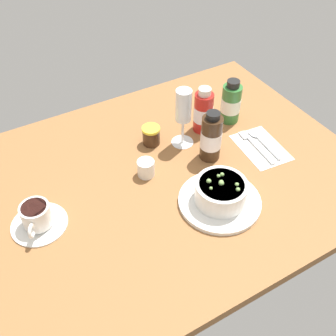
{
  "coord_description": "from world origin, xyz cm",
  "views": [
    {
      "loc": [
        -39.71,
        -70.18,
        80.08
      ],
      "look_at": [
        -1.63,
        -3.75,
        6.14
      ],
      "focal_mm": 42.81,
      "sensor_mm": 36.0,
      "label": 1
    }
  ],
  "objects": [
    {
      "name": "sauce_bottle_brown",
      "position": [
        14.67,
        0.26,
        7.23
      ],
      "size": [
        6.08,
        6.08,
        15.84
      ],
      "color": "#382314",
      "rests_on": "ground_plane"
    },
    {
      "name": "jam_jar",
      "position": [
        2.64,
        13.96,
        2.98
      ],
      "size": [
        5.53,
        5.53,
        5.9
      ],
      "color": "#3F2616",
      "rests_on": "ground_plane"
    },
    {
      "name": "wine_glass",
      "position": [
        11.07,
        9.48,
        12.44
      ],
      "size": [
        6.79,
        6.79,
        18.72
      ],
      "color": "white",
      "rests_on": "ground_plane"
    },
    {
      "name": "sauce_bottle_red",
      "position": [
        19.96,
        11.98,
        6.8
      ],
      "size": [
        6.02,
        6.02,
        15.13
      ],
      "color": "#B21E19",
      "rests_on": "ground_plane"
    },
    {
      "name": "cutlery_setting",
      "position": [
        30.57,
        -4.07,
        0.26
      ],
      "size": [
        13.57,
        18.52,
        0.9
      ],
      "color": "white",
      "rests_on": "ground_plane"
    },
    {
      "name": "coffee_cup",
      "position": [
        -36.71,
        -0.57,
        2.92
      ],
      "size": [
        14.11,
        14.11,
        6.83
      ],
      "color": "white",
      "rests_on": "ground_plane"
    },
    {
      "name": "ground_plane",
      "position": [
        0.0,
        0.0,
        -1.5
      ],
      "size": [
        110.0,
        84.0,
        3.0
      ],
      "primitive_type": "cube",
      "color": "brown"
    },
    {
      "name": "creamer_jug",
      "position": [
        -5.04,
        2.54,
        2.55
      ],
      "size": [
        5.84,
        4.84,
        5.52
      ],
      "color": "white",
      "rests_on": "ground_plane"
    },
    {
      "name": "porridge_bowl",
      "position": [
        6.72,
        -16.49,
        3.41
      ],
      "size": [
        21.78,
        21.78,
        8.05
      ],
      "color": "white",
      "rests_on": "ground_plane"
    },
    {
      "name": "sauce_bottle_green",
      "position": [
        30.37,
        11.8,
        6.56
      ],
      "size": [
        6.28,
        6.28,
        14.64
      ],
      "color": "#337233",
      "rests_on": "ground_plane"
    }
  ]
}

